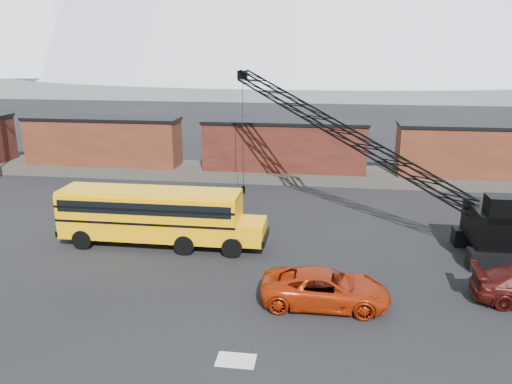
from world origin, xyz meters
TOP-DOWN VIEW (x-y plane):
  - ground at (0.00, 0.00)m, footprint 160.00×160.00m
  - gravel_berm at (0.00, 22.00)m, footprint 120.00×5.00m
  - boxcar_west_near at (-16.00, 22.00)m, footprint 13.70×3.10m
  - boxcar_mid at (0.00, 22.00)m, footprint 13.70×3.10m
  - boxcar_east_near at (16.00, 22.00)m, footprint 13.70×3.10m
  - snow_patch at (0.50, -4.00)m, footprint 1.40×0.90m
  - school_bus at (-5.75, 6.07)m, footprint 11.65×2.65m
  - red_pickup at (3.62, 0.52)m, footprint 5.53×2.57m
  - crawler_crane at (4.70, 11.69)m, footprint 19.35×12.51m

SIDE VIEW (x-z plane):
  - ground at x=0.00m, z-range 0.00..0.00m
  - snow_patch at x=0.50m, z-range 0.00..0.02m
  - gravel_berm at x=0.00m, z-range 0.00..0.70m
  - red_pickup at x=3.62m, z-range 0.00..1.53m
  - school_bus at x=-5.75m, z-range 0.20..3.39m
  - boxcar_west_near at x=-16.00m, z-range 0.68..4.85m
  - boxcar_mid at x=0.00m, z-range 0.68..4.85m
  - boxcar_east_near at x=16.00m, z-range 0.68..4.85m
  - crawler_crane at x=4.70m, z-range 0.88..10.22m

